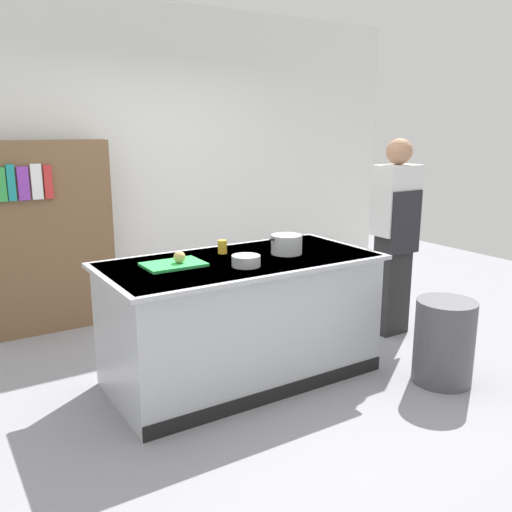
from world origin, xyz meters
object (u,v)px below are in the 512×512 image
at_px(person_chef, 395,233).
at_px(mixing_bowl, 246,261).
at_px(juice_cup, 222,247).
at_px(bookshelf, 48,237).
at_px(stock_pot, 287,244).
at_px(trash_bin, 444,342).
at_px(onion, 179,257).

bearing_deg(person_chef, mixing_bowl, 98.67).
relative_size(mixing_bowl, person_chef, 0.11).
bearing_deg(person_chef, juice_cup, 84.31).
xyz_separation_m(juice_cup, bookshelf, (-0.91, 1.58, -0.10)).
distance_m(stock_pot, mixing_bowl, 0.47).
xyz_separation_m(mixing_bowl, trash_bin, (1.27, -0.65, -0.63)).
xyz_separation_m(mixing_bowl, bookshelf, (-0.86, 1.99, -0.08)).
bearing_deg(mixing_bowl, bookshelf, 113.32).
bearing_deg(trash_bin, mixing_bowl, 152.78).
bearing_deg(mixing_bowl, stock_pot, 19.70).
distance_m(juice_cup, person_chef, 1.63).
bearing_deg(trash_bin, stock_pot, 135.38).
xyz_separation_m(onion, trash_bin, (1.64, -0.90, -0.65)).
relative_size(stock_pot, mixing_bowl, 1.51).
xyz_separation_m(trash_bin, bookshelf, (-2.13, 2.64, 0.55)).
relative_size(trash_bin, person_chef, 0.36).
height_order(onion, juice_cup, onion).
bearing_deg(onion, trash_bin, -28.80).
bearing_deg(trash_bin, juice_cup, 138.81).
distance_m(stock_pot, juice_cup, 0.47).
xyz_separation_m(onion, bookshelf, (-0.49, 1.74, -0.11)).
xyz_separation_m(mixing_bowl, person_chef, (1.67, 0.26, -0.02)).
relative_size(stock_pot, trash_bin, 0.48).
relative_size(onion, juice_cup, 0.81).
bearing_deg(mixing_bowl, onion, 146.15).
xyz_separation_m(onion, mixing_bowl, (0.37, -0.25, -0.02)).
bearing_deg(bookshelf, stock_pot, -54.55).
height_order(mixing_bowl, person_chef, person_chef).
bearing_deg(onion, mixing_bowl, -33.85).
bearing_deg(onion, bookshelf, 105.60).
bearing_deg(person_chef, bookshelf, 55.43).
height_order(mixing_bowl, trash_bin, mixing_bowl).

